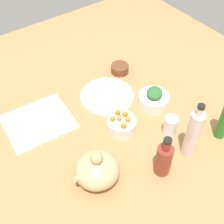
# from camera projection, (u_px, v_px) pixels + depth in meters

# --- Properties ---
(tabletop) EXTENTS (1.90, 1.90, 0.03)m
(tabletop) POSITION_uv_depth(u_px,v_px,m) (112.00, 122.00, 1.37)
(tabletop) COLOR #AE7B49
(tabletop) RESTS_ON ground
(cutting_board) EXTENTS (0.30, 0.27, 0.01)m
(cutting_board) POSITION_uv_depth(u_px,v_px,m) (39.00, 122.00, 1.34)
(cutting_board) COLOR silver
(cutting_board) RESTS_ON tabletop
(plate_tofu) EXTENTS (0.26, 0.26, 0.01)m
(plate_tofu) POSITION_uv_depth(u_px,v_px,m) (107.00, 96.00, 1.45)
(plate_tofu) COLOR white
(plate_tofu) RESTS_ON tabletop
(bowl_greens) EXTENTS (0.14, 0.14, 0.06)m
(bowl_greens) POSITION_uv_depth(u_px,v_px,m) (154.00, 100.00, 1.40)
(bowl_greens) COLOR white
(bowl_greens) RESTS_ON tabletop
(bowl_carrots) EXTENTS (0.13, 0.13, 0.06)m
(bowl_carrots) POSITION_uv_depth(u_px,v_px,m) (121.00, 125.00, 1.30)
(bowl_carrots) COLOR white
(bowl_carrots) RESTS_ON tabletop
(bowl_small_side) EXTENTS (0.09, 0.09, 0.04)m
(bowl_small_side) POSITION_uv_depth(u_px,v_px,m) (120.00, 69.00, 1.57)
(bowl_small_side) COLOR brown
(bowl_small_side) RESTS_ON tabletop
(teapot) EXTENTS (0.18, 0.17, 0.16)m
(teapot) POSITION_uv_depth(u_px,v_px,m) (97.00, 169.00, 1.11)
(teapot) COLOR tan
(teapot) RESTS_ON tabletop
(bottle_0) EXTENTS (0.06, 0.06, 0.20)m
(bottle_0) POSITION_uv_depth(u_px,v_px,m) (164.00, 159.00, 1.12)
(bottle_0) COLOR maroon
(bottle_0) RESTS_ON tabletop
(bottle_1) EXTENTS (0.05, 0.05, 0.28)m
(bottle_1) POSITION_uv_depth(u_px,v_px,m) (193.00, 134.00, 1.15)
(bottle_1) COLOR silver
(bottle_1) RESTS_ON tabletop
(drinking_glass_0) EXTENTS (0.06, 0.06, 0.10)m
(drinking_glass_0) POSITION_uv_depth(u_px,v_px,m) (170.00, 126.00, 1.27)
(drinking_glass_0) COLOR white
(drinking_glass_0) RESTS_ON tabletop
(carrot_cube_0) EXTENTS (0.02, 0.02, 0.02)m
(carrot_cube_0) POSITION_uv_depth(u_px,v_px,m) (128.00, 119.00, 1.27)
(carrot_cube_0) COLOR orange
(carrot_cube_0) RESTS_ON bowl_carrots
(carrot_cube_1) EXTENTS (0.02, 0.02, 0.02)m
(carrot_cube_1) POSITION_uv_depth(u_px,v_px,m) (124.00, 126.00, 1.24)
(carrot_cube_1) COLOR orange
(carrot_cube_1) RESTS_ON bowl_carrots
(carrot_cube_2) EXTENTS (0.03, 0.03, 0.02)m
(carrot_cube_2) POSITION_uv_depth(u_px,v_px,m) (119.00, 119.00, 1.27)
(carrot_cube_2) COLOR orange
(carrot_cube_2) RESTS_ON bowl_carrots
(carrot_cube_3) EXTENTS (0.02, 0.02, 0.02)m
(carrot_cube_3) POSITION_uv_depth(u_px,v_px,m) (113.00, 119.00, 1.27)
(carrot_cube_3) COLOR orange
(carrot_cube_3) RESTS_ON bowl_carrots
(carrot_cube_4) EXTENTS (0.02, 0.02, 0.02)m
(carrot_cube_4) POSITION_uv_depth(u_px,v_px,m) (118.00, 113.00, 1.29)
(carrot_cube_4) COLOR orange
(carrot_cube_4) RESTS_ON bowl_carrots
(carrot_cube_5) EXTENTS (0.02, 0.02, 0.02)m
(carrot_cube_5) POSITION_uv_depth(u_px,v_px,m) (125.00, 114.00, 1.29)
(carrot_cube_5) COLOR orange
(carrot_cube_5) RESTS_ON bowl_carrots
(chopped_greens_mound) EXTENTS (0.11, 0.11, 0.04)m
(chopped_greens_mound) POSITION_uv_depth(u_px,v_px,m) (155.00, 93.00, 1.37)
(chopped_greens_mound) COLOR #2F6834
(chopped_greens_mound) RESTS_ON bowl_greens
(tofu_cube_0) EXTENTS (0.03, 0.03, 0.02)m
(tofu_cube_0) POSITION_uv_depth(u_px,v_px,m) (116.00, 98.00, 1.42)
(tofu_cube_0) COLOR white
(tofu_cube_0) RESTS_ON plate_tofu
(tofu_cube_1) EXTENTS (0.03, 0.03, 0.02)m
(tofu_cube_1) POSITION_uv_depth(u_px,v_px,m) (105.00, 87.00, 1.47)
(tofu_cube_1) COLOR white
(tofu_cube_1) RESTS_ON plate_tofu
(tofu_cube_2) EXTENTS (0.02, 0.02, 0.02)m
(tofu_cube_2) POSITION_uv_depth(u_px,v_px,m) (107.00, 92.00, 1.45)
(tofu_cube_2) COLOR white
(tofu_cube_2) RESTS_ON plate_tofu
(tofu_cube_3) EXTENTS (0.02, 0.02, 0.02)m
(tofu_cube_3) POSITION_uv_depth(u_px,v_px,m) (106.00, 100.00, 1.41)
(tofu_cube_3) COLOR silver
(tofu_cube_3) RESTS_ON plate_tofu
(tofu_cube_4) EXTENTS (0.03, 0.03, 0.02)m
(tofu_cube_4) POSITION_uv_depth(u_px,v_px,m) (115.00, 88.00, 1.47)
(tofu_cube_4) COLOR white
(tofu_cube_4) RESTS_ON plate_tofu
(tofu_cube_5) EXTENTS (0.03, 0.03, 0.02)m
(tofu_cube_5) POSITION_uv_depth(u_px,v_px,m) (99.00, 95.00, 1.43)
(tofu_cube_5) COLOR white
(tofu_cube_5) RESTS_ON plate_tofu
(dumpling_0) EXTENTS (0.07, 0.07, 0.03)m
(dumpling_0) POSITION_uv_depth(u_px,v_px,m) (16.00, 116.00, 1.34)
(dumpling_0) COLOR beige
(dumpling_0) RESTS_ON cutting_board
(dumpling_1) EXTENTS (0.08, 0.08, 0.03)m
(dumpling_1) POSITION_uv_depth(u_px,v_px,m) (64.00, 116.00, 1.34)
(dumpling_1) COLOR beige
(dumpling_1) RESTS_ON cutting_board
(dumpling_2) EXTENTS (0.07, 0.08, 0.02)m
(dumpling_2) POSITION_uv_depth(u_px,v_px,m) (26.00, 133.00, 1.28)
(dumpling_2) COLOR beige
(dumpling_2) RESTS_ON cutting_board
(dumpling_3) EXTENTS (0.05, 0.05, 0.03)m
(dumpling_3) POSITION_uv_depth(u_px,v_px,m) (48.00, 103.00, 1.39)
(dumpling_3) COLOR beige
(dumpling_3) RESTS_ON cutting_board
(dumpling_4) EXTENTS (0.06, 0.06, 0.03)m
(dumpling_4) POSITION_uv_depth(u_px,v_px,m) (41.00, 122.00, 1.31)
(dumpling_4) COLOR beige
(dumpling_4) RESTS_ON cutting_board
(dumpling_5) EXTENTS (0.07, 0.06, 0.03)m
(dumpling_5) POSITION_uv_depth(u_px,v_px,m) (29.00, 119.00, 1.33)
(dumpling_5) COLOR beige
(dumpling_5) RESTS_ON cutting_board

